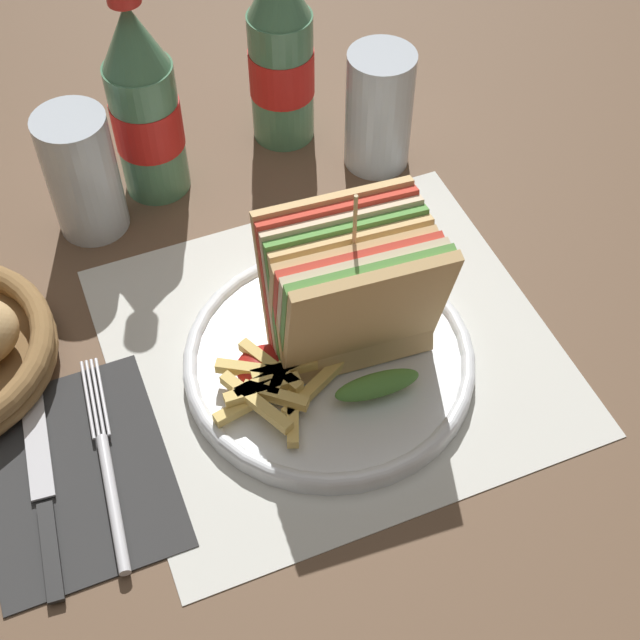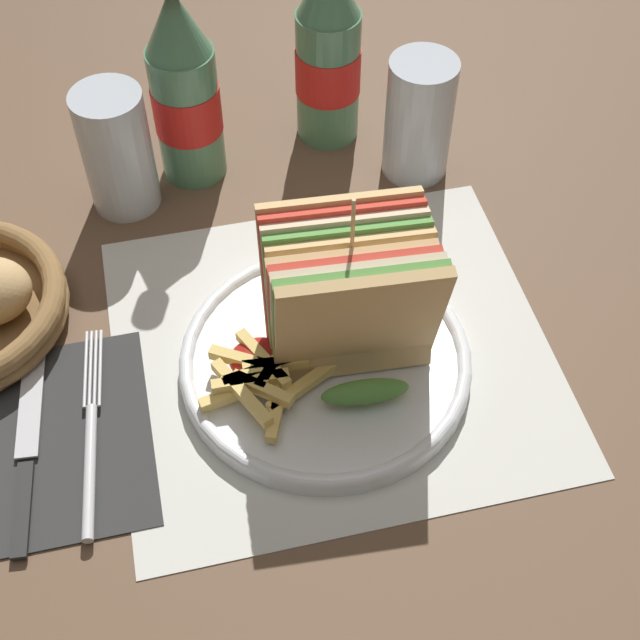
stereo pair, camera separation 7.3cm
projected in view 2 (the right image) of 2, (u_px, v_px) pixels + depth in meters
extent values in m
plane|color=brown|center=(342.00, 343.00, 0.77)|extent=(4.00, 4.00, 0.00)
cube|color=silver|center=(332.00, 350.00, 0.76)|extent=(0.37, 0.34, 0.00)
cylinder|color=white|center=(325.00, 363.00, 0.75)|extent=(0.24, 0.24, 0.01)
torus|color=white|center=(325.00, 358.00, 0.74)|extent=(0.24, 0.24, 0.01)
cube|color=tan|center=(362.00, 322.00, 0.67)|extent=(0.13, 0.05, 0.13)
cube|color=#518E3D|center=(359.00, 314.00, 0.68)|extent=(0.13, 0.05, 0.13)
cube|color=beige|center=(357.00, 307.00, 0.69)|extent=(0.13, 0.05, 0.13)
cube|color=red|center=(355.00, 300.00, 0.69)|extent=(0.13, 0.05, 0.13)
cube|color=tan|center=(353.00, 293.00, 0.70)|extent=(0.13, 0.05, 0.13)
ellipsoid|color=#518E3D|center=(365.00, 392.00, 0.70)|extent=(0.07, 0.02, 0.02)
cube|color=tan|center=(352.00, 308.00, 0.69)|extent=(0.13, 0.05, 0.13)
cube|color=#518E3D|center=(350.00, 298.00, 0.69)|extent=(0.13, 0.05, 0.13)
cube|color=beige|center=(348.00, 288.00, 0.70)|extent=(0.13, 0.05, 0.13)
cube|color=red|center=(346.00, 277.00, 0.70)|extent=(0.13, 0.05, 0.13)
cube|color=tan|center=(344.00, 267.00, 0.71)|extent=(0.13, 0.05, 0.13)
ellipsoid|color=#518E3D|center=(349.00, 342.00, 0.73)|extent=(0.07, 0.02, 0.02)
cylinder|color=tan|center=(353.00, 279.00, 0.68)|extent=(0.00, 0.00, 0.17)
cube|color=#E5C166|center=(277.00, 410.00, 0.70)|extent=(0.03, 0.05, 0.01)
cube|color=#E5C166|center=(231.00, 395.00, 0.70)|extent=(0.05, 0.02, 0.01)
cube|color=#E5C166|center=(302.00, 387.00, 0.71)|extent=(0.06, 0.04, 0.01)
cube|color=#E5C166|center=(242.00, 360.00, 0.71)|extent=(0.05, 0.04, 0.01)
cube|color=#E5C166|center=(259.00, 372.00, 0.71)|extent=(0.06, 0.02, 0.01)
cube|color=#E5C166|center=(263.00, 359.00, 0.72)|extent=(0.04, 0.06, 0.01)
cube|color=#E5C166|center=(277.00, 360.00, 0.72)|extent=(0.05, 0.05, 0.01)
cube|color=#E5C166|center=(276.00, 365.00, 0.71)|extent=(0.05, 0.01, 0.01)
cube|color=#E5C166|center=(262.00, 389.00, 0.70)|extent=(0.05, 0.04, 0.01)
cube|color=#E5C166|center=(242.00, 393.00, 0.70)|extent=(0.04, 0.07, 0.01)
cube|color=#E5C166|center=(250.00, 381.00, 0.70)|extent=(0.06, 0.01, 0.01)
ellipsoid|color=maroon|center=(259.00, 358.00, 0.72)|extent=(0.05, 0.04, 0.02)
cube|color=#2D2D2D|center=(61.00, 438.00, 0.71)|extent=(0.14, 0.19, 0.00)
cylinder|color=silver|center=(90.00, 470.00, 0.68)|extent=(0.02, 0.12, 0.01)
cylinder|color=silver|center=(86.00, 369.00, 0.74)|extent=(0.01, 0.08, 0.00)
cylinder|color=silver|center=(90.00, 368.00, 0.74)|extent=(0.01, 0.08, 0.00)
cylinder|color=silver|center=(95.00, 368.00, 0.74)|extent=(0.01, 0.08, 0.00)
cylinder|color=silver|center=(100.00, 367.00, 0.74)|extent=(0.01, 0.08, 0.00)
cube|color=black|center=(22.00, 509.00, 0.66)|extent=(0.02, 0.08, 0.00)
cube|color=silver|center=(31.00, 400.00, 0.72)|extent=(0.03, 0.12, 0.00)
cylinder|color=#4C7F5B|center=(188.00, 114.00, 0.85)|extent=(0.06, 0.06, 0.14)
cylinder|color=red|center=(187.00, 108.00, 0.85)|extent=(0.07, 0.07, 0.05)
cone|color=#4C7F5B|center=(175.00, 20.00, 0.78)|extent=(0.06, 0.06, 0.06)
cylinder|color=#4C7F5B|center=(328.00, 76.00, 0.89)|extent=(0.06, 0.06, 0.14)
cylinder|color=red|center=(328.00, 70.00, 0.89)|extent=(0.07, 0.07, 0.05)
cylinder|color=silver|center=(419.00, 118.00, 0.86)|extent=(0.07, 0.07, 0.13)
cylinder|color=black|center=(415.00, 151.00, 0.89)|extent=(0.06, 0.06, 0.04)
cylinder|color=silver|center=(117.00, 151.00, 0.83)|extent=(0.07, 0.07, 0.13)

